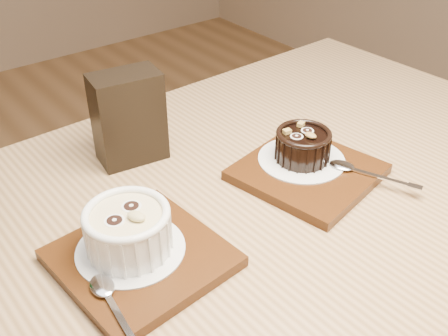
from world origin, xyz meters
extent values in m
cube|color=olive|center=(0.11, -0.04, 0.73)|extent=(1.22, 0.83, 0.04)
cylinder|color=olive|center=(0.65, 0.33, 0.35)|extent=(0.06, 0.06, 0.71)
cube|color=#45220B|center=(-0.04, -0.01, 0.76)|extent=(0.19, 0.19, 0.01)
cylinder|color=silver|center=(-0.05, 0.01, 0.77)|extent=(0.13, 0.13, 0.00)
cylinder|color=white|center=(-0.05, 0.01, 0.79)|extent=(0.10, 0.10, 0.05)
cylinder|color=#D5BE82|center=(-0.05, 0.01, 0.82)|extent=(0.08, 0.08, 0.00)
torus|color=white|center=(-0.05, 0.01, 0.82)|extent=(0.10, 0.10, 0.01)
cylinder|color=black|center=(-0.06, 0.01, 0.82)|extent=(0.02, 0.02, 0.00)
cylinder|color=black|center=(-0.04, 0.02, 0.82)|extent=(0.02, 0.02, 0.00)
ellipsoid|color=tan|center=(-0.04, -0.01, 0.82)|extent=(0.02, 0.03, 0.01)
cube|color=#45220B|center=(0.24, 0.00, 0.76)|extent=(0.21, 0.21, 0.01)
cylinder|color=silver|center=(0.25, 0.02, 0.77)|extent=(0.13, 0.13, 0.00)
cylinder|color=black|center=(0.25, 0.02, 0.79)|extent=(0.08, 0.08, 0.04)
cylinder|color=black|center=(0.25, 0.02, 0.81)|extent=(0.07, 0.07, 0.00)
torus|color=black|center=(0.25, 0.02, 0.81)|extent=(0.08, 0.08, 0.01)
cylinder|color=black|center=(0.24, 0.02, 0.81)|extent=(0.02, 0.02, 0.00)
cylinder|color=black|center=(0.26, 0.03, 0.81)|extent=(0.02, 0.02, 0.00)
ellipsoid|color=olive|center=(0.25, 0.01, 0.81)|extent=(0.01, 0.02, 0.01)
cube|color=olive|center=(0.23, 0.04, 0.81)|extent=(0.01, 0.01, 0.01)
cube|color=olive|center=(0.27, 0.04, 0.81)|extent=(0.01, 0.01, 0.01)
cube|color=black|center=(0.07, 0.20, 0.82)|extent=(0.11, 0.07, 0.14)
camera|label=1|loc=(-0.24, -0.42, 1.19)|focal=42.00mm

